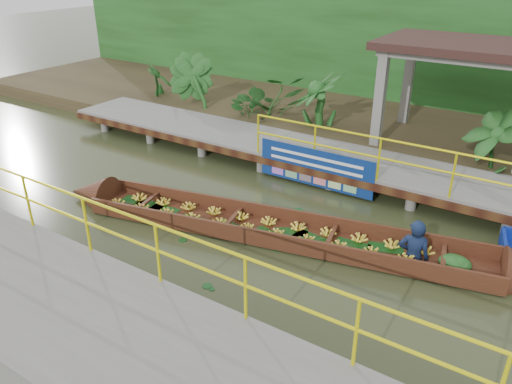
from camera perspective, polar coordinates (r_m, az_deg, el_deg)
The scene contains 9 objects.
ground at distance 10.75m, azimuth -2.64°, elevation -3.52°, with size 80.00×80.00×0.00m, color #2B3219.
land_strip at distance 16.83m, azimuth 12.43°, elevation 7.80°, with size 30.00×8.00×0.45m, color #312518.
far_dock at distance 13.20m, azimuth 6.05°, elevation 4.42°, with size 16.00×2.06×1.66m.
near_dock at distance 7.51m, azimuth -15.65°, elevation -16.70°, with size 18.00×2.40×1.73m.
pavilion at distance 14.32m, azimuth 23.10°, elevation 14.01°, with size 4.40×3.00×3.00m.
foliage_backdrop at distance 18.71m, azimuth 15.88°, elevation 14.85°, with size 30.00×0.80×4.00m, color #193E14.
vendor_boat at distance 10.07m, azimuth 4.17°, elevation -4.38°, with size 10.34×3.14×2.07m.
blue_banner at distance 12.12m, azimuth 6.76°, elevation 2.77°, with size 3.00×0.04×0.94m.
tropical_plants at distance 15.00m, azimuth 5.79°, elevation 10.37°, with size 14.36×1.36×1.70m.
Camera 1 is at (5.51, -7.58, 5.27)m, focal length 35.00 mm.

